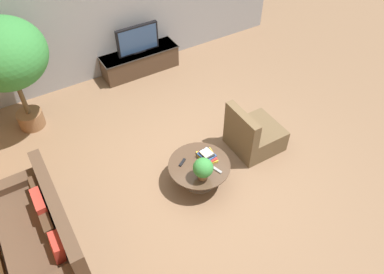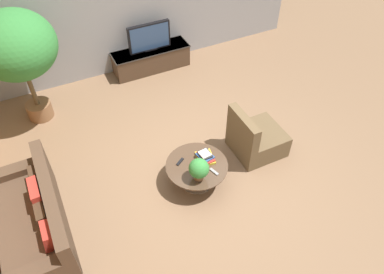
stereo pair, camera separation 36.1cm
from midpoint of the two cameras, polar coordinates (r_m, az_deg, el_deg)
ground_plane at (r=6.18m, az=0.17°, el=-4.21°), size 24.00×24.00×0.00m
back_wall_stone at (r=7.72m, az=-13.19°, el=19.56°), size 7.40×0.12×3.00m
media_console at (r=8.13m, az=-9.22°, el=11.33°), size 1.63×0.50×0.48m
television at (r=7.86m, az=-9.65°, el=14.42°), size 0.89×0.13×0.58m
coffee_table at (r=5.75m, az=-0.70°, el=-5.06°), size 0.95×0.95×0.39m
couch_by_wall at (r=5.54m, az=-23.77°, el=-13.25°), size 0.84×1.91×0.84m
armchair_wicker at (r=6.32m, az=7.70°, el=0.25°), size 0.80×0.76×0.86m
potted_palm_tall at (r=6.68m, az=-28.00°, el=10.78°), size 1.31×1.31×2.07m
potted_plant_tabletop at (r=5.34m, az=-0.24°, el=-4.86°), size 0.30×0.30×0.37m
book_stack at (r=5.72m, az=0.49°, el=-2.89°), size 0.28×0.34×0.12m
remote_black at (r=5.69m, az=-3.32°, el=-3.94°), size 0.16×0.12×0.02m
remote_silver at (r=5.58m, az=2.02°, el=-5.12°), size 0.09×0.16×0.02m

